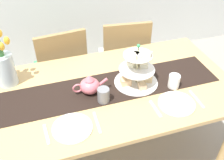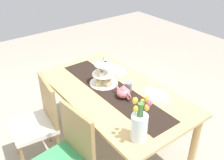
{
  "view_description": "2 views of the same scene",
  "coord_description": "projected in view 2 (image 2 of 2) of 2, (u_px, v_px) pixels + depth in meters",
  "views": [
    {
      "loc": [
        -0.41,
        -1.29,
        1.88
      ],
      "look_at": [
        -0.0,
        0.01,
        0.81
      ],
      "focal_mm": 41.73,
      "sensor_mm": 36.0,
      "label": 1
    },
    {
      "loc": [
        -1.73,
        1.33,
        2.16
      ],
      "look_at": [
        0.07,
        -0.03,
        0.83
      ],
      "focal_mm": 41.22,
      "sensor_mm": 36.0,
      "label": 2
    }
  ],
  "objects": [
    {
      "name": "fork_right",
      "position": [
        123.0,
        75.0,
        2.87
      ],
      "size": [
        0.02,
        0.15,
        0.01
      ],
      "primitive_type": "cube",
      "rotation": [
        0.0,
        0.0,
        0.03
      ],
      "color": "silver",
      "rests_on": "dining_table"
    },
    {
      "name": "knife_right",
      "position": [
        108.0,
        65.0,
        3.07
      ],
      "size": [
        0.02,
        0.17,
        0.01
      ],
      "primitive_type": "cube",
      "rotation": [
        0.0,
        0.0,
        -0.01
      ],
      "color": "silver",
      "rests_on": "dining_table"
    },
    {
      "name": "knife_left",
      "position": [
        146.0,
        89.0,
        2.61
      ],
      "size": [
        0.02,
        0.17,
        0.01
      ],
      "primitive_type": "cube",
      "rotation": [
        0.0,
        0.0,
        -0.03
      ],
      "color": "silver",
      "rests_on": "dining_table"
    },
    {
      "name": "dinner_plate_right",
      "position": [
        115.0,
        70.0,
        2.97
      ],
      "size": [
        0.23,
        0.23,
        0.01
      ],
      "primitive_type": "cylinder",
      "color": "white",
      "rests_on": "dining_table"
    },
    {
      "name": "teapot",
      "position": [
        123.0,
        92.0,
        2.46
      ],
      "size": [
        0.24,
        0.13,
        0.14
      ],
      "color": "#D66B75",
      "rests_on": "table_runner"
    },
    {
      "name": "chair_right",
      "position": [
        39.0,
        119.0,
        2.59
      ],
      "size": [
        0.47,
        0.47,
        0.91
      ],
      "color": "olive",
      "rests_on": "ground_plane"
    },
    {
      "name": "chair_left",
      "position": [
        68.0,
        155.0,
        2.18
      ],
      "size": [
        0.46,
        0.46,
        0.91
      ],
      "color": "olive",
      "rests_on": "ground_plane"
    },
    {
      "name": "table_runner",
      "position": [
        113.0,
        90.0,
        2.59
      ],
      "size": [
        1.47,
        0.32,
        0.0
      ],
      "primitive_type": "cube",
      "color": "black",
      "rests_on": "dining_table"
    },
    {
      "name": "dining_table",
      "position": [
        113.0,
        99.0,
        2.65
      ],
      "size": [
        1.67,
        0.92,
        0.75
      ],
      "color": "tan",
      "rests_on": "ground_plane"
    },
    {
      "name": "mug_grey",
      "position": [
        128.0,
        87.0,
        2.56
      ],
      "size": [
        0.08,
        0.08,
        0.09
      ],
      "primitive_type": "cylinder",
      "color": "slate",
      "rests_on": "table_runner"
    },
    {
      "name": "dinner_plate_left",
      "position": [
        156.0,
        95.0,
        2.51
      ],
      "size": [
        0.23,
        0.23,
        0.01
      ],
      "primitive_type": "cylinder",
      "color": "white",
      "rests_on": "dining_table"
    },
    {
      "name": "fork_left",
      "position": [
        167.0,
        102.0,
        2.41
      ],
      "size": [
        0.03,
        0.15,
        0.01
      ],
      "primitive_type": "cube",
      "rotation": [
        0.0,
        0.0,
        0.07
      ],
      "color": "silver",
      "rests_on": "dining_table"
    },
    {
      "name": "ground_plane",
      "position": [
        113.0,
        145.0,
        2.98
      ],
      "size": [
        8.0,
        8.0,
        0.0
      ],
      "primitive_type": "plane",
      "color": "gray"
    },
    {
      "name": "tiered_cake_stand",
      "position": [
        103.0,
        75.0,
        2.66
      ],
      "size": [
        0.3,
        0.3,
        0.3
      ],
      "color": "beige",
      "rests_on": "table_runner"
    },
    {
      "name": "tulip_vase",
      "position": [
        139.0,
        124.0,
        1.92
      ],
      "size": [
        0.21,
        0.15,
        0.44
      ],
      "color": "silver",
      "rests_on": "dining_table"
    },
    {
      "name": "mug_white_text",
      "position": [
        101.0,
        68.0,
        2.9
      ],
      "size": [
        0.08,
        0.08,
        0.09
      ],
      "primitive_type": "cylinder",
      "color": "white",
      "rests_on": "dining_table"
    }
  ]
}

